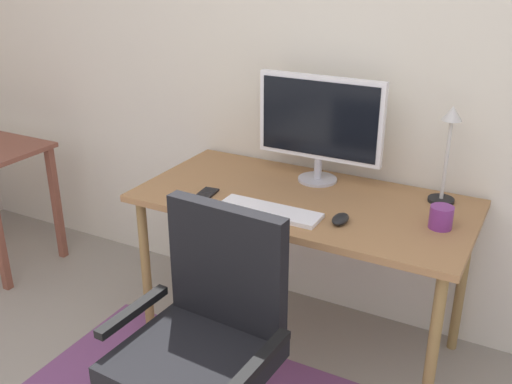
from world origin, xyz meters
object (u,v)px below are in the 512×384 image
at_px(desk, 303,213).
at_px(computer_mouse, 340,219).
at_px(desk_lamp, 448,144).
at_px(office_chair, 204,370).
at_px(coffee_cup, 441,217).
at_px(cell_phone, 206,194).
at_px(monitor, 320,121).
at_px(keyboard, 269,211).

distance_m(desk, computer_mouse, 0.29).
height_order(desk, desk_lamp, desk_lamp).
bearing_deg(office_chair, coffee_cup, 54.03).
bearing_deg(cell_phone, office_chair, -64.94).
height_order(desk, computer_mouse, computer_mouse).
height_order(coffee_cup, desk_lamp, desk_lamp).
height_order(cell_phone, desk_lamp, desk_lamp).
height_order(monitor, desk_lamp, monitor).
relative_size(coffee_cup, desk_lamp, 0.22).
xyz_separation_m(keyboard, computer_mouse, (0.29, 0.05, 0.01)).
height_order(coffee_cup, cell_phone, coffee_cup).
xyz_separation_m(monitor, office_chair, (-0.00, -0.98, -0.66)).
bearing_deg(coffee_cup, keyboard, -163.41).
distance_m(monitor, keyboard, 0.50).
relative_size(monitor, cell_phone, 4.16).
bearing_deg(desk_lamp, keyboard, -142.85).
bearing_deg(keyboard, cell_phone, 174.80).
bearing_deg(desk, computer_mouse, -35.27).
distance_m(computer_mouse, coffee_cup, 0.38).
distance_m(cell_phone, desk_lamp, 1.04).
height_order(monitor, keyboard, monitor).
distance_m(desk, desk_lamp, 0.67).
bearing_deg(monitor, coffee_cup, -20.77).
xyz_separation_m(computer_mouse, office_chair, (-0.26, -0.61, -0.39)).
xyz_separation_m(computer_mouse, coffee_cup, (0.35, 0.14, 0.03)).
relative_size(monitor, desk_lamp, 1.40).
height_order(keyboard, desk_lamp, desk_lamp).
bearing_deg(monitor, computer_mouse, -55.85).
bearing_deg(desk, monitor, 97.00).
bearing_deg(desk_lamp, coffee_cup, -78.87).
bearing_deg(monitor, desk, -83.00).
bearing_deg(computer_mouse, coffee_cup, 22.04).
xyz_separation_m(coffee_cup, desk_lamp, (-0.05, 0.26, 0.21)).
bearing_deg(coffee_cup, desk_lamp, 101.13).
relative_size(cell_phone, office_chair, 0.15).
bearing_deg(desk_lamp, desk, -155.73).
xyz_separation_m(desk, monitor, (-0.03, 0.21, 0.36)).
distance_m(desk, keyboard, 0.23).
distance_m(keyboard, computer_mouse, 0.29).
bearing_deg(coffee_cup, desk, 178.28).
distance_m(desk, office_chair, 0.83).
distance_m(monitor, coffee_cup, 0.69).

